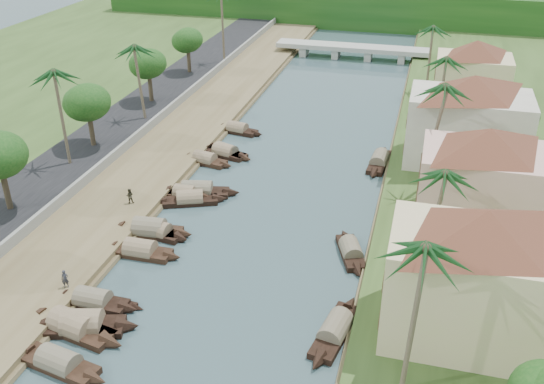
% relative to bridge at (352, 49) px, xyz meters
% --- Properties ---
extents(ground, '(220.00, 220.00, 0.00)m').
position_rel_bridge_xyz_m(ground, '(-0.00, -72.00, -1.72)').
color(ground, '#364C51').
rests_on(ground, ground).
extents(left_bank, '(10.00, 180.00, 0.80)m').
position_rel_bridge_xyz_m(left_bank, '(-16.00, -52.00, -1.32)').
color(left_bank, brown).
rests_on(left_bank, ground).
extents(right_bank, '(16.00, 180.00, 1.20)m').
position_rel_bridge_xyz_m(right_bank, '(19.00, -52.00, -1.12)').
color(right_bank, '#2E451B').
rests_on(right_bank, ground).
extents(road, '(8.00, 180.00, 1.40)m').
position_rel_bridge_xyz_m(road, '(-24.50, -52.00, -1.02)').
color(road, black).
rests_on(road, ground).
extents(retaining_wall, '(0.40, 180.00, 1.10)m').
position_rel_bridge_xyz_m(retaining_wall, '(-20.20, -52.00, -0.37)').
color(retaining_wall, slate).
rests_on(retaining_wall, left_bank).
extents(treeline, '(120.00, 14.00, 8.00)m').
position_rel_bridge_xyz_m(treeline, '(-0.00, 28.00, 2.28)').
color(treeline, '#123E11').
rests_on(treeline, ground).
extents(bridge, '(28.00, 4.00, 2.40)m').
position_rel_bridge_xyz_m(bridge, '(0.00, 0.00, 0.00)').
color(bridge, '#9D9E94').
rests_on(bridge, ground).
extents(building_near, '(14.85, 14.85, 10.20)m').
position_rel_bridge_xyz_m(building_near, '(18.99, -74.00, 4.66)').
color(building_near, beige).
rests_on(building_near, right_bank).
extents(building_mid, '(14.11, 14.11, 9.70)m').
position_rel_bridge_xyz_m(building_mid, '(19.99, -58.00, 4.41)').
color(building_mid, '#DBA79B').
rests_on(building_mid, right_bank).
extents(building_far, '(15.59, 15.59, 10.20)m').
position_rel_bridge_xyz_m(building_far, '(18.99, -44.00, 4.66)').
color(building_far, beige).
rests_on(building_far, right_bank).
extents(building_distant, '(12.62, 12.62, 9.20)m').
position_rel_bridge_xyz_m(building_distant, '(19.99, -24.00, 4.16)').
color(building_distant, beige).
rests_on(building_distant, right_bank).
extents(sampan_0, '(8.56, 3.19, 2.21)m').
position_rel_bridge_xyz_m(sampan_0, '(-8.25, -83.64, -1.31)').
color(sampan_0, black).
rests_on(sampan_0, ground).
extents(sampan_1, '(8.93, 4.25, 2.55)m').
position_rel_bridge_xyz_m(sampan_1, '(-8.74, -79.67, -1.30)').
color(sampan_1, black).
rests_on(sampan_1, ground).
extents(sampan_2, '(9.81, 3.78, 2.49)m').
position_rel_bridge_xyz_m(sampan_2, '(-9.41, -79.99, -1.30)').
color(sampan_2, black).
rests_on(sampan_2, ground).
extents(sampan_3, '(8.02, 1.96, 2.16)m').
position_rel_bridge_xyz_m(sampan_3, '(-9.49, -76.81, -1.31)').
color(sampan_3, black).
rests_on(sampan_3, ground).
extents(sampan_4, '(8.00, 2.04, 2.26)m').
position_rel_bridge_xyz_m(sampan_4, '(-9.03, -69.29, -1.31)').
color(sampan_4, black).
rests_on(sampan_4, ground).
extents(sampan_5, '(6.75, 2.68, 2.12)m').
position_rel_bridge_xyz_m(sampan_5, '(-8.80, -65.86, -1.31)').
color(sampan_5, black).
rests_on(sampan_5, ground).
extents(sampan_6, '(8.76, 2.73, 2.53)m').
position_rel_bridge_xyz_m(sampan_6, '(-9.76, -65.79, -1.30)').
color(sampan_6, black).
rests_on(sampan_6, ground).
extents(sampan_7, '(7.95, 4.50, 2.12)m').
position_rel_bridge_xyz_m(sampan_7, '(-8.28, -59.19, -1.31)').
color(sampan_7, black).
rests_on(sampan_7, ground).
extents(sampan_8, '(6.45, 1.79, 2.03)m').
position_rel_bridge_xyz_m(sampan_8, '(-9.31, -58.13, -1.31)').
color(sampan_8, black).
rests_on(sampan_8, ground).
extents(sampan_9, '(9.56, 3.79, 2.35)m').
position_rel_bridge_xyz_m(sampan_9, '(-8.26, -57.20, -1.30)').
color(sampan_9, black).
rests_on(sampan_9, ground).
extents(sampan_10, '(7.64, 2.92, 2.08)m').
position_rel_bridge_xyz_m(sampan_10, '(-10.25, -49.58, -1.31)').
color(sampan_10, black).
rests_on(sampan_10, ground).
extents(sampan_11, '(7.74, 3.34, 2.18)m').
position_rel_bridge_xyz_m(sampan_11, '(-8.73, -46.97, -1.31)').
color(sampan_11, black).
rests_on(sampan_11, ground).
extents(sampan_12, '(7.98, 4.43, 1.95)m').
position_rel_bridge_xyz_m(sampan_12, '(-8.63, -46.53, -1.31)').
color(sampan_12, black).
rests_on(sampan_12, ground).
extents(sampan_13, '(7.70, 2.92, 2.09)m').
position_rel_bridge_xyz_m(sampan_13, '(-9.44, -39.54, -1.31)').
color(sampan_13, black).
rests_on(sampan_13, ground).
extents(sampan_14, '(3.33, 9.29, 2.21)m').
position_rel_bridge_xyz_m(sampan_14, '(9.74, -75.29, -1.31)').
color(sampan_14, black).
rests_on(sampan_14, ground).
extents(sampan_15, '(4.14, 7.68, 2.07)m').
position_rel_bridge_xyz_m(sampan_15, '(9.32, -64.47, -1.31)').
color(sampan_15, black).
rests_on(sampan_15, ground).
extents(sampan_16, '(2.41, 9.24, 2.22)m').
position_rel_bridge_xyz_m(sampan_16, '(9.73, -44.55, -1.31)').
color(sampan_16, black).
rests_on(sampan_16, ground).
extents(canoe_1, '(5.52, 1.32, 0.88)m').
position_rel_bridge_xyz_m(canoe_1, '(-8.04, -76.20, -1.62)').
color(canoe_1, black).
rests_on(canoe_1, ground).
extents(canoe_2, '(5.24, 1.47, 0.75)m').
position_rel_bridge_xyz_m(canoe_2, '(-9.97, -50.16, -1.62)').
color(canoe_2, black).
rests_on(canoe_2, ground).
extents(palm_0, '(3.20, 3.20, 12.53)m').
position_rel_bridge_xyz_m(palm_0, '(15.00, -80.65, 10.18)').
color(palm_0, brown).
rests_on(palm_0, ground).
extents(palm_1, '(3.20, 3.20, 9.75)m').
position_rel_bridge_xyz_m(palm_1, '(16.00, -64.86, 7.50)').
color(palm_1, brown).
rests_on(palm_1, ground).
extents(palm_2, '(3.20, 3.20, 12.86)m').
position_rel_bridge_xyz_m(palm_2, '(15.00, -52.19, 10.51)').
color(palm_2, brown).
rests_on(palm_2, ground).
extents(palm_3, '(3.20, 3.20, 10.39)m').
position_rel_bridge_xyz_m(palm_3, '(16.00, -33.07, 8.12)').
color(palm_3, brown).
rests_on(palm_3, ground).
extents(palm_5, '(3.20, 3.20, 12.18)m').
position_rel_bridge_xyz_m(palm_5, '(-24.00, -56.19, 10.05)').
color(palm_5, brown).
rests_on(palm_5, ground).
extents(palm_6, '(3.20, 3.20, 11.16)m').
position_rel_bridge_xyz_m(palm_6, '(-22.00, -41.09, 9.06)').
color(palm_6, brown).
rests_on(palm_6, ground).
extents(palm_7, '(3.20, 3.20, 10.99)m').
position_rel_bridge_xyz_m(palm_7, '(14.00, -18.68, 8.70)').
color(palm_7, brown).
rests_on(palm_7, ground).
extents(tree_3, '(5.19, 5.19, 7.50)m').
position_rel_bridge_xyz_m(tree_3, '(-24.00, -50.89, 4.96)').
color(tree_3, '#4D402C').
rests_on(tree_3, ground).
extents(tree_4, '(4.83, 4.83, 7.37)m').
position_rel_bridge_xyz_m(tree_4, '(-24.00, -34.50, 4.97)').
color(tree_4, '#4D402C').
rests_on(tree_4, ground).
extents(tree_5, '(4.56, 4.56, 7.05)m').
position_rel_bridge_xyz_m(tree_5, '(-24.00, -19.92, 4.76)').
color(tree_5, '#4D402C').
rests_on(tree_5, ground).
extents(tree_6, '(4.14, 4.14, 7.41)m').
position_rel_bridge_xyz_m(tree_6, '(24.00, -43.02, 5.06)').
color(tree_6, '#4D402C').
rests_on(tree_6, ground).
extents(person_near, '(0.68, 0.57, 1.60)m').
position_rel_bridge_xyz_m(person_near, '(-12.20, -76.18, -0.12)').
color(person_near, '#2B2C34').
rests_on(person_near, left_bank).
extents(person_far, '(0.94, 0.83, 1.61)m').
position_rel_bridge_xyz_m(person_far, '(-13.63, -61.97, -0.12)').
color(person_far, '#373426').
rests_on(person_far, left_bank).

